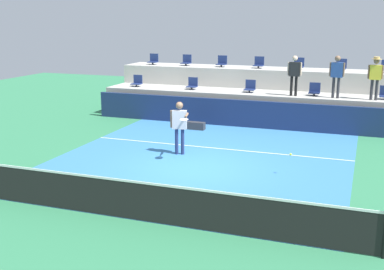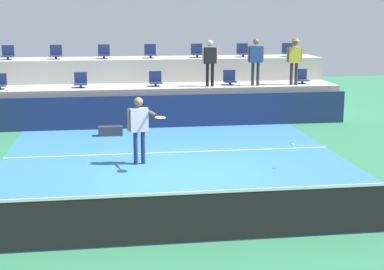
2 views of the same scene
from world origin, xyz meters
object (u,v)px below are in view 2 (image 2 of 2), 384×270
(stadium_chair_lower_left, at_px, (81,81))
(stadium_chair_lower_right, at_px, (230,79))
(stadium_chair_upper_mid_left, at_px, (104,53))
(tennis_player, at_px, (140,124))
(stadium_chair_upper_far_right, at_px, (288,51))
(spectator_with_hat, at_px, (294,57))
(spectator_in_white, at_px, (210,59))
(stadium_chair_upper_far_left, at_px, (8,54))
(stadium_chair_upper_center, at_px, (150,52))
(stadium_chair_lower_center, at_px, (155,80))
(stadium_chair_upper_left, at_px, (56,53))
(spectator_leaning_on_rail, at_px, (256,57))
(equipment_bag, at_px, (110,131))
(stadium_chair_lower_far_left, at_px, (0,83))
(stadium_chair_upper_right, at_px, (243,51))
(stadium_chair_upper_mid_right, at_px, (197,52))
(stadium_chair_lower_far_right, at_px, (302,77))
(tennis_ball, at_px, (292,144))

(stadium_chair_lower_left, relative_size, stadium_chair_lower_right, 1.00)
(stadium_chair_upper_mid_left, distance_m, tennis_player, 7.92)
(stadium_chair_upper_far_right, distance_m, spectator_with_hat, 2.23)
(stadium_chair_upper_mid_left, bearing_deg, spectator_in_white, -30.71)
(stadium_chair_upper_far_left, relative_size, tennis_player, 0.30)
(stadium_chair_upper_center, distance_m, stadium_chair_upper_far_right, 5.43)
(stadium_chair_upper_far_right, bearing_deg, spectator_in_white, -148.06)
(stadium_chair_lower_left, relative_size, stadium_chair_lower_center, 1.00)
(stadium_chair_upper_left, xyz_separation_m, spectator_with_hat, (8.50, -2.18, -0.06))
(stadium_chair_upper_far_left, relative_size, spectator_leaning_on_rail, 0.31)
(stadium_chair_upper_far_left, height_order, tennis_player, stadium_chair_upper_far_left)
(stadium_chair_upper_left, bearing_deg, spectator_in_white, -21.86)
(spectator_leaning_on_rail, xyz_separation_m, equipment_bag, (-5.16, -1.96, -2.10))
(stadium_chair_upper_left, xyz_separation_m, tennis_player, (2.66, -7.76, -1.25))
(stadium_chair_lower_right, relative_size, spectator_with_hat, 0.31)
(stadium_chair_lower_center, bearing_deg, stadium_chair_upper_left, 153.15)
(stadium_chair_upper_center, bearing_deg, stadium_chair_upper_far_left, 180.00)
(stadium_chair_upper_far_right, bearing_deg, stadium_chair_upper_center, 180.00)
(stadium_chair_lower_far_left, distance_m, stadium_chair_upper_far_left, 1.99)
(stadium_chair_lower_left, xyz_separation_m, stadium_chair_upper_left, (-0.95, 1.80, 0.85))
(spectator_leaning_on_rail, relative_size, spectator_with_hat, 1.00)
(stadium_chair_upper_right, distance_m, stadium_chair_upper_far_right, 1.83)
(stadium_chair_lower_far_left, xyz_separation_m, stadium_chair_lower_right, (8.00, 0.00, 0.00))
(stadium_chair_upper_mid_left, xyz_separation_m, stadium_chair_upper_mid_right, (3.55, 0.00, 0.00))
(stadium_chair_lower_center, relative_size, stadium_chair_lower_far_right, 1.00)
(stadium_chair_lower_center, relative_size, stadium_chair_upper_mid_left, 1.00)
(stadium_chair_lower_far_left, bearing_deg, spectator_leaning_on_rail, -2.49)
(stadium_chair_lower_right, distance_m, tennis_ball, 6.98)
(stadium_chair_upper_left, distance_m, tennis_player, 8.30)
(tennis_player, distance_m, tennis_ball, 3.86)
(stadium_chair_lower_far_right, height_order, spectator_with_hat, spectator_with_hat)
(stadium_chair_upper_mid_left, relative_size, equipment_bag, 0.68)
(tennis_ball, distance_m, equipment_bag, 6.41)
(stadium_chair_upper_mid_left, height_order, stadium_chair_upper_center, same)
(stadium_chair_upper_center, bearing_deg, stadium_chair_lower_far_left, -161.18)
(stadium_chair_lower_right, bearing_deg, stadium_chair_upper_far_right, 33.59)
(stadium_chair_upper_center, bearing_deg, spectator_in_white, -48.62)
(stadium_chair_upper_far_left, xyz_separation_m, stadium_chair_upper_center, (5.25, 0.00, 0.00))
(stadium_chair_upper_far_left, distance_m, stadium_chair_upper_center, 5.25)
(stadium_chair_lower_far_left, relative_size, stadium_chair_upper_right, 1.00)
(stadium_chair_upper_left, height_order, stadium_chair_upper_mid_right, same)
(stadium_chair_lower_far_right, height_order, stadium_chair_upper_far_left, stadium_chair_upper_far_left)
(stadium_chair_upper_center, relative_size, tennis_player, 0.30)
(stadium_chair_lower_far_right, bearing_deg, equipment_bag, -161.53)
(stadium_chair_upper_mid_left, relative_size, tennis_player, 0.30)
(stadium_chair_upper_center, xyz_separation_m, tennis_ball, (2.85, -8.73, -1.69))
(stadium_chair_upper_far_left, distance_m, equipment_bag, 5.93)
(stadium_chair_lower_far_right, height_order, stadium_chair_upper_far_right, stadium_chair_upper_far_right)
(stadium_chair_lower_center, distance_m, spectator_in_white, 2.07)
(stadium_chair_upper_center, distance_m, spectator_in_white, 2.91)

